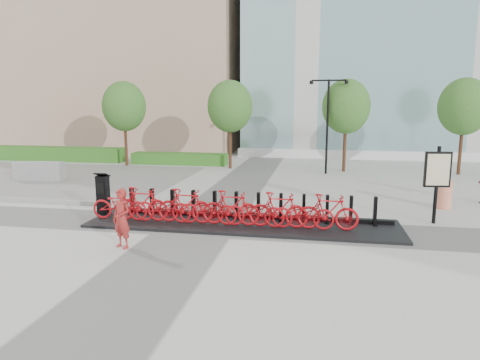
% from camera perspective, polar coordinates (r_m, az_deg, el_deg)
% --- Properties ---
extents(ground, '(120.00, 120.00, 0.00)m').
position_cam_1_polar(ground, '(13.39, -5.40, -6.03)').
color(ground, '#B5B5AB').
extents(gravel_patch, '(14.00, 14.00, 0.00)m').
position_cam_1_polar(gravel_patch, '(23.92, -24.27, 0.25)').
color(gravel_patch, gray).
rests_on(gravel_patch, ground).
extents(hedge_a, '(10.00, 1.40, 0.90)m').
position_cam_1_polar(hedge_a, '(31.43, -23.68, 3.24)').
color(hedge_a, '#215F17').
rests_on(hedge_a, ground).
extents(hedge_b, '(6.00, 1.20, 0.70)m').
position_cam_1_polar(hedge_b, '(27.17, -8.05, 2.84)').
color(hedge_b, '#215F17').
rests_on(hedge_b, ground).
extents(tree_0, '(2.60, 2.60, 5.10)m').
position_cam_1_polar(tree_0, '(26.97, -15.18, 9.44)').
color(tree_0, '#512F1A').
rests_on(tree_0, ground).
extents(tree_1, '(2.60, 2.60, 5.10)m').
position_cam_1_polar(tree_1, '(24.89, -1.34, 9.77)').
color(tree_1, '#512F1A').
rests_on(tree_1, ground).
extents(tree_2, '(2.60, 2.60, 5.10)m').
position_cam_1_polar(tree_2, '(24.42, 13.98, 9.48)').
color(tree_2, '#512F1A').
rests_on(tree_2, ground).
extents(tree_3, '(2.60, 2.60, 5.10)m').
position_cam_1_polar(tree_3, '(25.50, 27.72, 8.65)').
color(tree_3, '#512F1A').
rests_on(tree_3, ground).
extents(streetlamp, '(2.00, 0.20, 5.00)m').
position_cam_1_polar(streetlamp, '(23.39, 11.61, 8.44)').
color(streetlamp, black).
rests_on(streetlamp, ground).
extents(dock_pad, '(9.60, 2.40, 0.08)m').
position_cam_1_polar(dock_pad, '(13.38, 0.34, -5.82)').
color(dock_pad, black).
rests_on(dock_pad, ground).
extents(dock_rail_posts, '(8.02, 0.50, 0.85)m').
position_cam_1_polar(dock_rail_posts, '(13.70, 0.94, -3.43)').
color(dock_rail_posts, black).
rests_on(dock_rail_posts, dock_pad).
extents(bike_0, '(1.83, 0.64, 0.96)m').
position_cam_1_polar(bike_0, '(14.12, -15.72, -3.17)').
color(bike_0, '#A30B11').
rests_on(bike_0, dock_pad).
extents(bike_1, '(1.78, 0.50, 1.07)m').
position_cam_1_polar(bike_1, '(13.81, -13.04, -3.12)').
color(bike_1, '#A30B11').
rests_on(bike_1, dock_pad).
extents(bike_2, '(1.83, 0.64, 0.96)m').
position_cam_1_polar(bike_2, '(13.56, -10.23, -3.50)').
color(bike_2, '#A30B11').
rests_on(bike_2, dock_pad).
extents(bike_3, '(1.78, 0.50, 1.07)m').
position_cam_1_polar(bike_3, '(13.31, -7.33, -3.43)').
color(bike_3, '#A30B11').
rests_on(bike_3, dock_pad).
extents(bike_4, '(1.83, 0.64, 0.96)m').
position_cam_1_polar(bike_4, '(13.13, -4.32, -3.81)').
color(bike_4, '#A30B11').
rests_on(bike_4, dock_pad).
extents(bike_5, '(1.78, 0.50, 1.07)m').
position_cam_1_polar(bike_5, '(12.95, -1.23, -3.73)').
color(bike_5, '#A30B11').
rests_on(bike_5, dock_pad).
extents(bike_6, '(1.83, 0.64, 0.96)m').
position_cam_1_polar(bike_6, '(12.85, 1.92, -4.09)').
color(bike_6, '#A30B11').
rests_on(bike_6, dock_pad).
extents(bike_7, '(1.78, 0.50, 1.07)m').
position_cam_1_polar(bike_7, '(12.75, 5.13, -3.99)').
color(bike_7, '#A30B11').
rests_on(bike_7, dock_pad).
extents(bike_8, '(1.83, 0.64, 0.96)m').
position_cam_1_polar(bike_8, '(12.72, 8.37, -4.33)').
color(bike_8, '#A30B11').
rests_on(bike_8, dock_pad).
extents(bike_9, '(1.78, 0.50, 1.07)m').
position_cam_1_polar(bike_9, '(12.71, 11.63, -4.20)').
color(bike_9, '#A30B11').
rests_on(bike_9, dock_pad).
extents(kiosk, '(0.45, 0.38, 1.41)m').
position_cam_1_polar(kiosk, '(14.96, -17.79, -1.79)').
color(kiosk, black).
rests_on(kiosk, dock_pad).
extents(worker_red, '(0.68, 0.58, 1.57)m').
position_cam_1_polar(worker_red, '(11.52, -15.51, -4.97)').
color(worker_red, maroon).
rests_on(worker_red, ground).
extents(construction_barrel, '(0.63, 0.63, 1.00)m').
position_cam_1_polar(construction_barrel, '(17.03, 25.56, -1.79)').
color(construction_barrel, '#F63600').
rests_on(construction_barrel, ground).
extents(jersey_barrier, '(2.44, 0.93, 0.92)m').
position_cam_1_polar(jersey_barrier, '(23.30, -25.21, 1.07)').
color(jersey_barrier, '#A2A2A2').
rests_on(jersey_barrier, ground).
extents(map_sign, '(0.81, 0.23, 2.44)m').
position_cam_1_polar(map_sign, '(14.56, 24.83, 0.87)').
color(map_sign, black).
rests_on(map_sign, ground).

